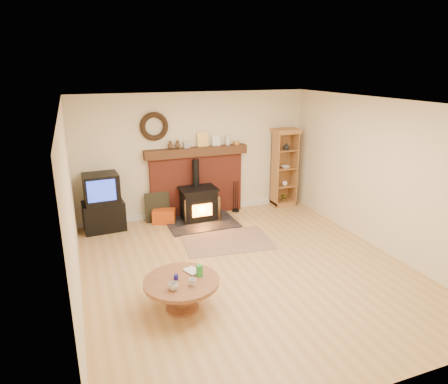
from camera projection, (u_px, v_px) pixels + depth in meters
name	position (u px, v px, depth m)	size (l,w,h in m)	color
ground	(247.00, 269.00, 6.38)	(5.50, 5.50, 0.00)	tan
room_shell	(245.00, 163.00, 5.94)	(5.02, 5.52, 2.61)	beige
chimney_breast	(197.00, 178.00, 8.52)	(2.20, 0.22, 1.78)	maroon
wood_stove	(199.00, 205.00, 8.27)	(1.40, 1.00, 1.26)	black
area_rug	(227.00, 241.00, 7.37)	(1.58, 1.09, 0.01)	brown
tv_unit	(103.00, 203.00, 7.75)	(0.80, 0.59, 1.14)	black
curio_cabinet	(284.00, 167.00, 9.08)	(0.57, 0.41, 1.78)	olive
firelog_box	(164.00, 216.00, 8.21)	(0.45, 0.28, 0.28)	orange
leaning_painting	(158.00, 207.00, 8.26)	(0.51, 0.03, 0.61)	black
fire_tools	(236.00, 206.00, 8.85)	(0.16, 0.16, 0.70)	black
coffee_table	(182.00, 285.00, 5.23)	(1.00, 1.00, 0.58)	brown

